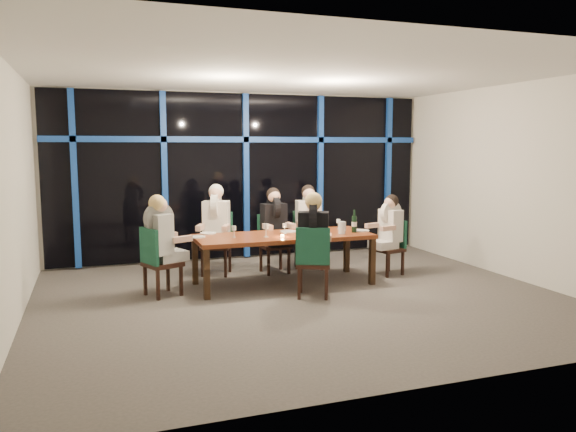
% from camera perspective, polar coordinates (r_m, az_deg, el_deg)
% --- Properties ---
extents(room, '(7.04, 7.00, 3.02)m').
position_cam_1_polar(room, '(7.42, 1.55, 6.94)').
color(room, '#5A544F').
rests_on(room, ground).
extents(window_wall, '(6.86, 0.43, 2.94)m').
position_cam_1_polar(window_wall, '(10.23, -4.30, 4.33)').
color(window_wall, black).
rests_on(window_wall, ground).
extents(dining_table, '(2.60, 1.00, 0.75)m').
position_cam_1_polar(dining_table, '(8.28, -0.46, -2.36)').
color(dining_table, brown).
rests_on(dining_table, ground).
extents(chair_far_left, '(0.61, 0.61, 0.99)m').
position_cam_1_polar(chair_far_left, '(9.10, -7.20, -2.39)').
color(chair_far_left, black).
rests_on(chair_far_left, ground).
extents(chair_far_mid, '(0.46, 0.46, 0.94)m').
position_cam_1_polar(chair_far_mid, '(9.15, -1.56, -2.44)').
color(chair_far_mid, black).
rests_on(chair_far_mid, ground).
extents(chair_far_right, '(0.49, 0.49, 0.96)m').
position_cam_1_polar(chair_far_right, '(9.46, 1.99, -2.07)').
color(chair_far_right, black).
rests_on(chair_far_right, ground).
extents(chair_end_left, '(0.58, 0.58, 0.95)m').
position_cam_1_polar(chair_end_left, '(7.85, -13.18, -4.21)').
color(chair_end_left, black).
rests_on(chair_end_left, ground).
extents(chair_end_right, '(0.49, 0.49, 0.88)m').
position_cam_1_polar(chair_end_right, '(9.15, 10.52, -2.80)').
color(chair_end_right, black).
rests_on(chair_end_right, ground).
extents(chair_near_mid, '(0.60, 0.60, 0.98)m').
position_cam_1_polar(chair_near_mid, '(7.58, 2.57, -4.32)').
color(chair_near_mid, black).
rests_on(chair_near_mid, ground).
extents(diner_far_left, '(0.62, 0.68, 0.96)m').
position_cam_1_polar(diner_far_left, '(8.96, -7.35, -0.01)').
color(diner_far_left, silver).
rests_on(diner_far_left, ground).
extents(diner_far_mid, '(0.48, 0.60, 0.92)m').
position_cam_1_polar(diner_far_mid, '(9.02, -1.38, -0.17)').
color(diner_far_mid, black).
rests_on(diner_far_mid, ground).
extents(diner_far_right, '(0.50, 0.62, 0.93)m').
position_cam_1_polar(diner_far_right, '(9.33, 2.13, 0.16)').
color(diner_far_right, silver).
rests_on(diner_far_right, ground).
extents(diner_end_left, '(0.65, 0.59, 0.93)m').
position_cam_1_polar(diner_end_left, '(7.82, -12.74, -1.41)').
color(diner_end_left, black).
rests_on(diner_end_left, ground).
extents(diner_end_right, '(0.59, 0.49, 0.85)m').
position_cam_1_polar(diner_end_right, '(9.04, 10.23, -0.66)').
color(diner_end_right, silver).
rests_on(diner_end_right, ground).
extents(diner_near_mid, '(0.62, 0.67, 0.95)m').
position_cam_1_polar(diner_near_mid, '(7.59, 2.61, -1.32)').
color(diner_near_mid, black).
rests_on(diner_near_mid, ground).
extents(plate_far_left, '(0.24, 0.24, 0.01)m').
position_cam_1_polar(plate_far_left, '(8.44, -8.13, -1.74)').
color(plate_far_left, white).
rests_on(plate_far_left, dining_table).
extents(plate_far_mid, '(0.24, 0.24, 0.01)m').
position_cam_1_polar(plate_far_mid, '(8.53, 0.02, -1.57)').
color(plate_far_mid, white).
rests_on(plate_far_mid, dining_table).
extents(plate_far_right, '(0.24, 0.24, 0.01)m').
position_cam_1_polar(plate_far_right, '(8.81, 3.08, -1.30)').
color(plate_far_right, white).
rests_on(plate_far_right, dining_table).
extents(plate_end_left, '(0.24, 0.24, 0.01)m').
position_cam_1_polar(plate_end_left, '(8.13, -9.24, -2.10)').
color(plate_end_left, white).
rests_on(plate_end_left, dining_table).
extents(plate_end_right, '(0.24, 0.24, 0.01)m').
position_cam_1_polar(plate_end_right, '(8.69, 7.47, -1.47)').
color(plate_end_right, white).
rests_on(plate_end_right, dining_table).
extents(plate_near_mid, '(0.24, 0.24, 0.01)m').
position_cam_1_polar(plate_near_mid, '(8.17, 2.77, -1.96)').
color(plate_near_mid, white).
rests_on(plate_near_mid, dining_table).
extents(wine_bottle, '(0.08, 0.08, 0.34)m').
position_cam_1_polar(wine_bottle, '(8.53, 6.75, -0.77)').
color(wine_bottle, black).
rests_on(wine_bottle, dining_table).
extents(water_pitcher, '(0.12, 0.10, 0.19)m').
position_cam_1_polar(water_pitcher, '(8.36, 5.51, -1.19)').
color(water_pitcher, silver).
rests_on(water_pitcher, dining_table).
extents(tea_light, '(0.05, 0.05, 0.03)m').
position_cam_1_polar(tea_light, '(8.05, -0.58, -2.04)').
color(tea_light, '#FFA54C').
rests_on(tea_light, dining_table).
extents(wine_glass_a, '(0.07, 0.07, 0.19)m').
position_cam_1_polar(wine_glass_a, '(8.04, -2.26, -1.16)').
color(wine_glass_a, white).
rests_on(wine_glass_a, dining_table).
extents(wine_glass_b, '(0.06, 0.06, 0.16)m').
position_cam_1_polar(wine_glass_b, '(8.35, -0.34, -1.03)').
color(wine_glass_b, silver).
rests_on(wine_glass_b, dining_table).
extents(wine_glass_c, '(0.07, 0.07, 0.18)m').
position_cam_1_polar(wine_glass_c, '(8.38, 2.62, -0.87)').
color(wine_glass_c, white).
rests_on(wine_glass_c, dining_table).
extents(wine_glass_d, '(0.06, 0.06, 0.16)m').
position_cam_1_polar(wine_glass_d, '(8.06, -5.51, -1.31)').
color(wine_glass_d, silver).
rests_on(wine_glass_d, dining_table).
extents(wine_glass_e, '(0.06, 0.06, 0.16)m').
position_cam_1_polar(wine_glass_e, '(8.85, 5.14, -0.59)').
color(wine_glass_e, silver).
rests_on(wine_glass_e, dining_table).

